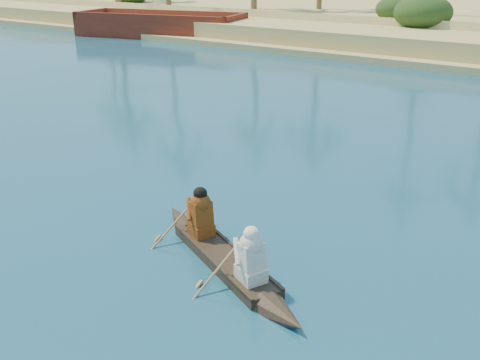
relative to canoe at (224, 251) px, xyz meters
The scene contains 2 objects.
canoe is the anchor object (origin of this frame).
barge_left 31.21m from the canoe, 135.50° to the left, with size 12.32×6.71×1.95m.
Camera 1 is at (-2.45, -4.24, 4.82)m, focal length 40.00 mm.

